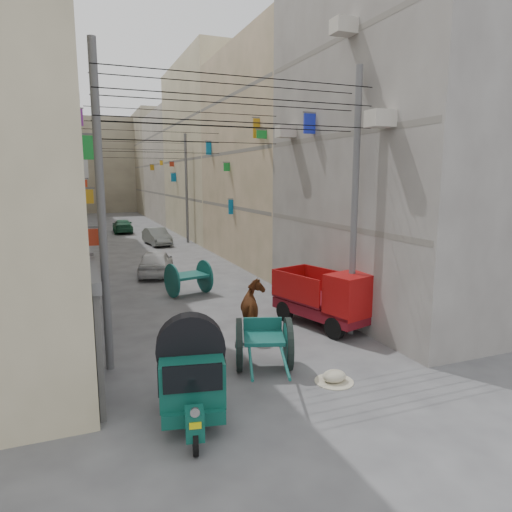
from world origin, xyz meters
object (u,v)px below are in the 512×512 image
feed_sack (334,376)px  horse (255,309)px  distant_car_white (156,262)px  mini_truck (332,301)px  second_cart (189,277)px  auto_rickshaw (191,373)px  distant_car_grey (157,236)px  distant_car_green (123,226)px  tonga_cart (264,343)px

feed_sack → horse: 3.90m
feed_sack → distant_car_white: distant_car_white is taller
mini_truck → second_cart: mini_truck is taller
auto_rickshaw → distant_car_grey: 25.04m
auto_rickshaw → distant_car_green: auto_rickshaw is taller
second_cart → horse: bearing=-96.0°
mini_truck → distant_car_white: bearing=94.2°
feed_sack → tonga_cart: bearing=134.9°
tonga_cart → horse: (0.75, 2.51, 0.12)m
second_cart → distant_car_white: 4.54m
auto_rickshaw → tonga_cart: bearing=48.3°
distant_car_grey → feed_sack: bearing=-96.1°
distant_car_white → horse: bearing=113.2°
tonga_cart → second_cart: 8.09m
distant_car_white → second_cart: bearing=113.1°
distant_car_grey → auto_rickshaw: bearing=-104.3°
feed_sack → horse: (-0.54, 3.80, 0.67)m
second_cart → distant_car_grey: 15.03m
horse → tonga_cart: bearing=88.8°
auto_rickshaw → second_cart: size_ratio=1.32×
auto_rickshaw → distant_car_white: 14.41m
auto_rickshaw → distant_car_grey: (3.46, 24.79, -0.37)m
distant_car_grey → distant_car_green: (-1.57, 8.70, -0.03)m
auto_rickshaw → feed_sack: 3.69m
mini_truck → distant_car_grey: mini_truck is taller
feed_sack → distant_car_green: (-1.68, 33.07, 0.44)m
auto_rickshaw → tonga_cart: (2.28, 1.72, -0.29)m
distant_car_green → mini_truck: bearing=99.3°
distant_car_white → distant_car_green: size_ratio=0.94×
tonga_cart → horse: 2.62m
auto_rickshaw → mini_truck: mini_truck is taller
auto_rickshaw → horse: auto_rickshaw is taller
auto_rickshaw → horse: 5.21m
second_cart → feed_sack: second_cart is taller
mini_truck → distant_car_white: 11.14m
horse → distant_car_green: (-1.14, 29.27, -0.23)m
distant_car_white → distant_car_green: distant_car_white is taller
auto_rickshaw → horse: size_ratio=1.28×
mini_truck → horse: mini_truck is taller
distant_car_green → distant_car_white: bearing=91.6°
horse → distant_car_green: bearing=-72.3°
mini_truck → second_cart: bearing=102.7°
second_cart → horse: (0.77, -5.58, 0.07)m
tonga_cart → feed_sack: bearing=-26.3°
mini_truck → second_cart: (-3.29, 5.94, -0.18)m
feed_sack → distant_car_green: bearing=92.9°
distant_car_white → distant_car_grey: (1.80, 10.49, -0.03)m
mini_truck → horse: bearing=155.6°
mini_truck → horse: (-2.53, 0.36, -0.11)m
mini_truck → horse: size_ratio=1.94×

